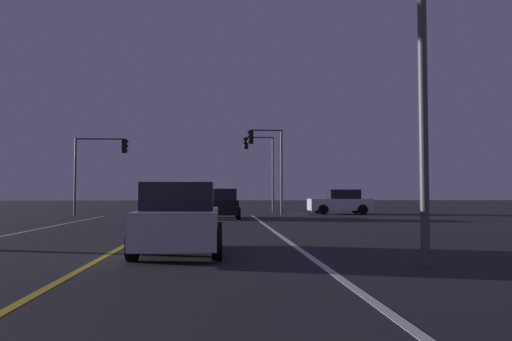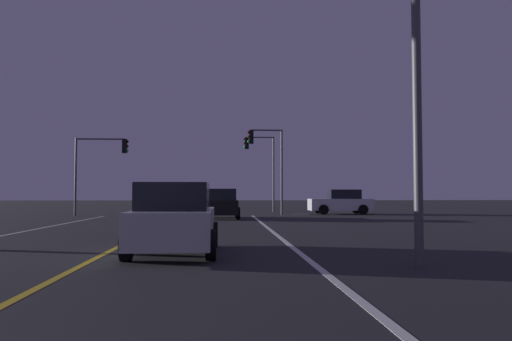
{
  "view_description": "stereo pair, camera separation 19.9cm",
  "coord_description": "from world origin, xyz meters",
  "px_view_note": "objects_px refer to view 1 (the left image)",
  "views": [
    {
      "loc": [
        2.65,
        -1.1,
        1.46
      ],
      "look_at": [
        4.85,
        30.1,
        2.86
      ],
      "focal_mm": 35.31,
      "sensor_mm": 36.0,
      "label": 1
    },
    {
      "loc": [
        2.85,
        -1.1,
        1.46
      ],
      "look_at": [
        4.85,
        30.1,
        2.86
      ],
      "focal_mm": 35.31,
      "sensor_mm": 36.0,
      "label": 2
    }
  ],
  "objects_px": {
    "car_lead_same_lane": "(180,219)",
    "traffic_light_near_left": "(102,157)",
    "traffic_light_near_right": "(266,152)",
    "car_ahead_far": "(222,204)",
    "car_crossing_side": "(341,202)",
    "traffic_light_far_right": "(259,157)"
  },
  "relations": [
    {
      "from": "car_ahead_far",
      "to": "traffic_light_near_right",
      "type": "xyz_separation_m",
      "value": [
        2.89,
        4.0,
        3.32
      ]
    },
    {
      "from": "car_crossing_side",
      "to": "traffic_light_far_right",
      "type": "distance_m",
      "value": 7.51
    },
    {
      "from": "car_crossing_side",
      "to": "traffic_light_near_left",
      "type": "relative_size",
      "value": 0.86
    },
    {
      "from": "traffic_light_near_left",
      "to": "traffic_light_far_right",
      "type": "relative_size",
      "value": 0.86
    },
    {
      "from": "car_lead_same_lane",
      "to": "traffic_light_near_left",
      "type": "bearing_deg",
      "value": 17.86
    },
    {
      "from": "traffic_light_near_right",
      "to": "car_crossing_side",
      "type": "bearing_deg",
      "value": -164.43
    },
    {
      "from": "car_crossing_side",
      "to": "traffic_light_far_right",
      "type": "relative_size",
      "value": 0.74
    },
    {
      "from": "car_lead_same_lane",
      "to": "car_crossing_side",
      "type": "distance_m",
      "value": 24.09
    },
    {
      "from": "car_ahead_far",
      "to": "car_crossing_side",
      "type": "height_order",
      "value": "same"
    },
    {
      "from": "car_ahead_far",
      "to": "traffic_light_far_right",
      "type": "distance_m",
      "value": 10.49
    },
    {
      "from": "car_crossing_side",
      "to": "traffic_light_near_right",
      "type": "height_order",
      "value": "traffic_light_near_right"
    },
    {
      "from": "traffic_light_near_right",
      "to": "traffic_light_near_left",
      "type": "xyz_separation_m",
      "value": [
        -10.62,
        -0.0,
        -0.39
      ]
    },
    {
      "from": "car_ahead_far",
      "to": "traffic_light_far_right",
      "type": "xyz_separation_m",
      "value": [
        2.88,
        9.5,
        3.42
      ]
    },
    {
      "from": "car_lead_same_lane",
      "to": "traffic_light_near_right",
      "type": "distance_m",
      "value": 21.36
    },
    {
      "from": "car_ahead_far",
      "to": "car_crossing_side",
      "type": "relative_size",
      "value": 1.0
    },
    {
      "from": "car_lead_same_lane",
      "to": "traffic_light_near_right",
      "type": "height_order",
      "value": "traffic_light_near_right"
    },
    {
      "from": "car_lead_same_lane",
      "to": "traffic_light_near_right",
      "type": "bearing_deg",
      "value": -10.78
    },
    {
      "from": "car_lead_same_lane",
      "to": "traffic_light_near_left",
      "type": "relative_size",
      "value": 0.86
    },
    {
      "from": "car_lead_same_lane",
      "to": "car_crossing_side",
      "type": "bearing_deg",
      "value": -22.7
    },
    {
      "from": "traffic_light_near_left",
      "to": "car_crossing_side",
      "type": "bearing_deg",
      "value": 5.33
    },
    {
      "from": "traffic_light_near_right",
      "to": "traffic_light_far_right",
      "type": "relative_size",
      "value": 0.98
    },
    {
      "from": "traffic_light_near_right",
      "to": "car_lead_same_lane",
      "type": "bearing_deg",
      "value": 79.22
    }
  ]
}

